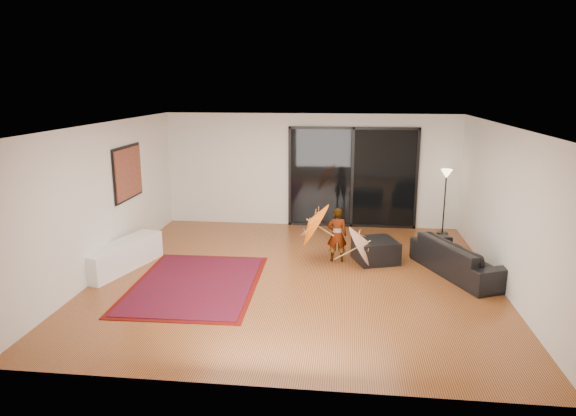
% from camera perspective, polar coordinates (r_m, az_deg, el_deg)
% --- Properties ---
extents(floor, '(7.00, 7.00, 0.00)m').
position_cam_1_polar(floor, '(9.32, 0.90, -7.58)').
color(floor, '#A2592C').
rests_on(floor, ground).
extents(ceiling, '(7.00, 7.00, 0.00)m').
position_cam_1_polar(ceiling, '(8.71, 0.96, 9.21)').
color(ceiling, white).
rests_on(ceiling, wall_back).
extents(wall_back, '(7.00, 0.00, 7.00)m').
position_cam_1_polar(wall_back, '(12.34, 2.53, 4.19)').
color(wall_back, silver).
rests_on(wall_back, floor).
extents(wall_front, '(7.00, 0.00, 7.00)m').
position_cam_1_polar(wall_front, '(5.59, -2.62, -7.56)').
color(wall_front, silver).
rests_on(wall_front, floor).
extents(wall_left, '(0.00, 7.00, 7.00)m').
position_cam_1_polar(wall_left, '(9.89, -19.70, 1.03)').
color(wall_left, silver).
rests_on(wall_left, floor).
extents(wall_right, '(0.00, 7.00, 7.00)m').
position_cam_1_polar(wall_right, '(9.27, 23.00, -0.06)').
color(wall_right, silver).
rests_on(wall_right, floor).
extents(sliding_door, '(3.06, 0.07, 2.40)m').
position_cam_1_polar(sliding_door, '(12.31, 7.16, 3.37)').
color(sliding_door, black).
rests_on(sliding_door, wall_back).
extents(painting, '(0.04, 1.28, 1.08)m').
position_cam_1_polar(painting, '(10.70, -17.34, 3.76)').
color(painting, black).
rests_on(painting, wall_left).
extents(media_console, '(0.94, 1.90, 0.51)m').
position_cam_1_polar(media_console, '(10.06, -17.92, -5.09)').
color(media_console, white).
rests_on(media_console, floor).
extents(speaker, '(0.32, 0.32, 0.29)m').
position_cam_1_polar(speaker, '(10.31, -17.33, -5.26)').
color(speaker, '#424244').
rests_on(speaker, floor).
extents(persian_rug, '(2.18, 3.00, 0.02)m').
position_cam_1_polar(persian_rug, '(9.09, -10.22, -8.30)').
color(persian_rug, '#570A07').
rests_on(persian_rug, floor).
extents(sofa, '(1.63, 2.27, 0.62)m').
position_cam_1_polar(sofa, '(9.82, 18.64, -5.27)').
color(sofa, black).
rests_on(sofa, floor).
extents(ottoman, '(0.96, 0.96, 0.43)m').
position_cam_1_polar(ottoman, '(10.15, 9.69, -4.68)').
color(ottoman, black).
rests_on(ottoman, floor).
extents(floor_lamp, '(0.26, 0.26, 1.50)m').
position_cam_1_polar(floor_lamp, '(12.15, 17.14, 2.65)').
color(floor_lamp, black).
rests_on(floor_lamp, floor).
extents(child, '(0.40, 0.27, 1.06)m').
position_cam_1_polar(child, '(9.96, 5.46, -2.98)').
color(child, '#999999').
rests_on(child, floor).
extents(parasol_orange, '(0.62, 0.93, 0.92)m').
position_cam_1_polar(parasol_orange, '(9.88, 2.29, -1.85)').
color(parasol_orange, '#E35B0B').
rests_on(parasol_orange, child).
extents(parasol_white, '(0.59, 0.84, 0.93)m').
position_cam_1_polar(parasol_white, '(9.84, 8.94, -3.48)').
color(parasol_white, beige).
rests_on(parasol_white, floor).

